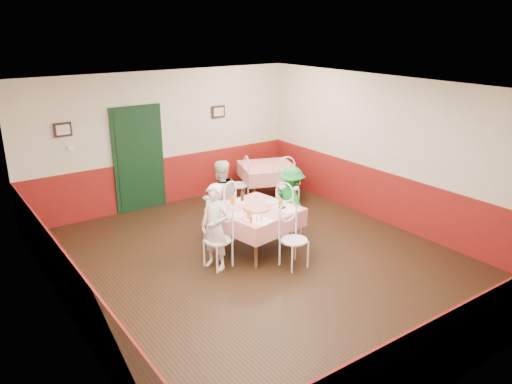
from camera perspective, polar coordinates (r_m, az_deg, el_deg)
floor at (r=8.18m, az=0.70°, el=-8.13°), size 7.00×7.00×0.00m
ceiling at (r=7.34m, az=0.79°, el=11.74°), size 7.00×7.00×0.00m
back_wall at (r=10.58m, az=-10.48°, el=5.96°), size 6.00×0.10×2.80m
front_wall at (r=5.42m, az=23.19°, el=-8.07°), size 6.00×0.10×2.80m
left_wall at (r=6.46m, az=-21.41°, el=-3.48°), size 0.10×7.00×2.80m
right_wall at (r=9.64m, az=15.39°, el=4.34°), size 0.10×7.00×2.80m
wainscot_back at (r=10.80m, az=-10.17°, el=1.29°), size 6.00×0.03×1.00m
wainscot_front at (r=5.87m, az=21.89°, el=-15.91°), size 6.00×0.03×1.00m
wainscot_left at (r=6.84m, az=-20.38°, el=-10.45°), size 0.03×7.00×1.00m
wainscot_right at (r=9.89m, az=14.89°, el=-0.72°), size 0.03×7.00×1.00m
door at (r=10.39m, az=-13.25°, el=3.54°), size 0.96×0.06×2.10m
picture_left at (r=9.80m, az=-21.21°, el=6.66°), size 0.32×0.03×0.26m
picture_right at (r=11.04m, az=-4.33°, el=9.14°), size 0.32×0.03×0.26m
thermostat at (r=9.90m, az=-20.42°, el=4.78°), size 0.10×0.03×0.10m
main_table at (r=8.47m, az=0.00°, el=-4.32°), size 1.41×1.41×0.77m
second_table at (r=10.95m, az=1.33°, el=1.15°), size 1.44×1.44×0.77m
chair_left at (r=7.91m, az=-4.38°, el=-5.53°), size 0.48×0.48×0.90m
chair_right at (r=9.02m, az=3.83°, el=-2.37°), size 0.54×0.54×0.90m
chair_far at (r=9.02m, az=-3.82°, el=-2.37°), size 0.54×0.54×0.90m
chair_near at (r=7.91m, az=4.38°, el=-5.53°), size 0.42×0.42×0.90m
chair_second_a at (r=10.52m, az=-1.96°, el=0.82°), size 0.54×0.54×0.90m
chair_second_b at (r=10.36m, az=3.79°, el=0.50°), size 0.54×0.54×0.90m
pizza at (r=8.29m, az=0.11°, el=-1.88°), size 0.50×0.50×0.03m
plate_left at (r=8.03m, az=-2.22°, el=-2.65°), size 0.29×0.29×0.01m
plate_right at (r=8.60m, az=1.84°, el=-1.14°), size 0.29×0.29×0.01m
plate_far at (r=8.60m, az=-1.96°, el=-1.15°), size 0.29×0.29×0.01m
glass_a at (r=7.87m, az=-0.76°, el=-2.61°), size 0.09×0.09×0.14m
glass_b at (r=8.40m, az=2.83°, el=-1.25°), size 0.08×0.08×0.12m
glass_c at (r=8.50m, az=-2.69°, el=-0.98°), size 0.09×0.09×0.14m
beer_bottle at (r=8.61m, az=-1.58°, el=-0.43°), size 0.07×0.07×0.21m
shaker_a at (r=7.75m, az=0.11°, el=-3.16°), size 0.04×0.04×0.09m
shaker_b at (r=7.77m, az=0.64°, el=-3.10°), size 0.04×0.04×0.09m
shaker_c at (r=7.74m, az=-0.58°, el=-3.19°), size 0.04×0.04×0.09m
menu_left at (r=7.84m, az=0.37°, el=-3.25°), size 0.41×0.47×0.00m
menu_right at (r=8.33m, az=3.60°, el=-1.89°), size 0.31×0.41×0.00m
wallet at (r=8.34m, az=3.00°, el=-1.79°), size 0.12×0.11×0.02m
diner_left at (r=7.79m, az=-4.70°, el=-4.01°), size 0.49×0.59×1.39m
diner_far at (r=8.96m, az=-4.07°, el=-0.75°), size 0.71×0.57×1.41m
diner_right at (r=8.98m, az=4.06°, el=-1.13°), size 0.49×0.84×1.29m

